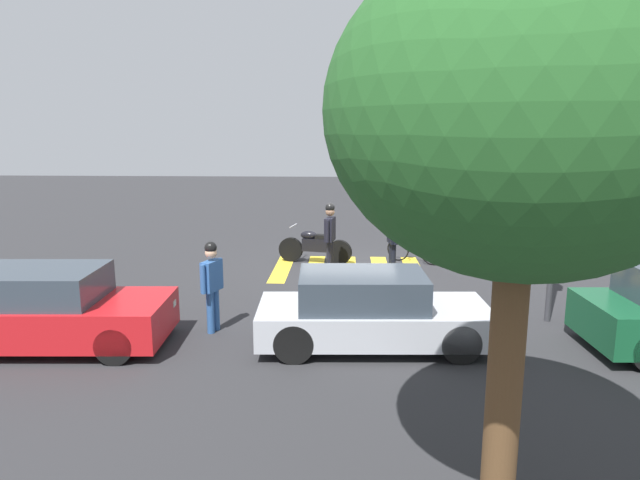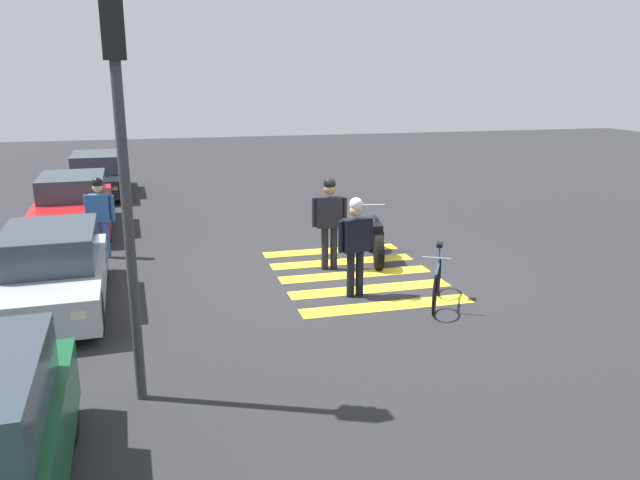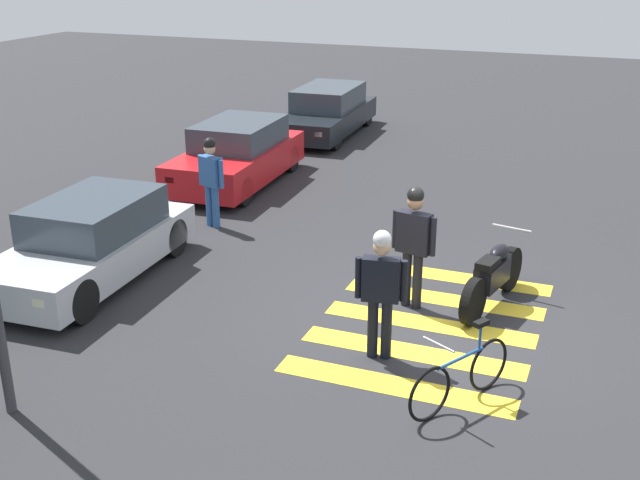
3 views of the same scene
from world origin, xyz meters
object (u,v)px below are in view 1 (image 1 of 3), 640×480
Objects in this scene: car_silver_sedan at (370,312)px; officer_by_motorcycle at (393,235)px; traffic_light_pole at (559,166)px; officer_on_foot at (330,232)px; leaning_bicycle at (415,250)px; pedestrian_bystander at (212,280)px; police_motorcycle at (315,246)px; car_red_convertible at (47,310)px.

officer_by_motorcycle is at bearing -98.91° from car_silver_sedan.
officer_on_foot is at bearing -38.98° from traffic_light_pole.
officer_on_foot reaches higher than leaning_bicycle.
traffic_light_pole is (-2.06, 4.84, 2.71)m from leaning_bicycle.
pedestrian_bystander is at bearing 7.82° from traffic_light_pole.
police_motorcycle is 1.22× the size of pedestrian_bystander.
traffic_light_pole is at bearing -169.27° from car_red_convertible.
police_motorcycle is 5.86m from pedestrian_bystander.
traffic_light_pole is at bearing 141.02° from officer_on_foot.
officer_by_motorcycle is 0.43× the size of car_red_convertible.
pedestrian_bystander is 3.00m from car_silver_sedan.
traffic_light_pole is at bearing -172.18° from pedestrian_bystander.
officer_on_foot reaches higher than police_motorcycle.
police_motorcycle is at bearing -27.63° from officer_by_motorcycle.
pedestrian_bystander is (3.72, 4.51, -0.03)m from officer_by_motorcycle.
officer_by_motorcycle reaches higher than car_red_convertible.
police_motorcycle is 0.52× the size of car_silver_sedan.
officer_by_motorcycle reaches higher than car_silver_sedan.
officer_by_motorcycle reaches higher than pedestrian_bystander.
officer_on_foot is 6.05m from traffic_light_pole.
traffic_light_pole reaches higher than leaning_bicycle.
car_silver_sedan is at bearing -177.20° from car_red_convertible.
officer_by_motorcycle is at bearing -140.24° from car_red_convertible.
officer_by_motorcycle is (-2.11, 1.10, 0.55)m from police_motorcycle.
officer_on_foot is at bearing 112.20° from police_motorcycle.
car_red_convertible is at bearing 17.41° from pedestrian_bystander.
police_motorcycle is 6.33m from car_silver_sedan.
pedestrian_bystander is at bearing 65.30° from officer_on_foot.
officer_on_foot is 7.20m from car_red_convertible.
car_red_convertible is at bearing 10.73° from traffic_light_pole.
officer_by_motorcycle is 5.01m from traffic_light_pole.
car_silver_sedan is (-1.31, 6.19, 0.16)m from police_motorcycle.
pedestrian_bystander is 0.37× the size of traffic_light_pole.
leaning_bicycle is 0.37× the size of car_silver_sedan.
car_silver_sedan is at bearing 168.78° from pedestrian_bystander.
pedestrian_bystander reaches higher than car_silver_sedan.
police_motorcycle is at bearing -78.05° from car_silver_sedan.
traffic_light_pole is (-3.59, -1.47, 2.46)m from car_silver_sedan.
officer_on_foot is 1.06× the size of officer_by_motorcycle.
traffic_light_pole is (-2.79, 3.61, 2.06)m from officer_by_motorcycle.
pedestrian_bystander reaches higher than car_red_convertible.
car_silver_sedan is (-0.85, 5.07, -0.47)m from officer_on_foot.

